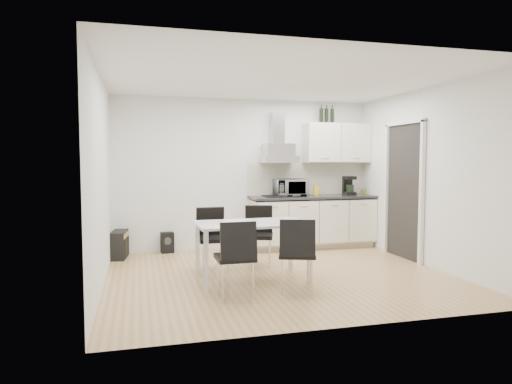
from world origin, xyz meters
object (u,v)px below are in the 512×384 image
dining_table (252,229)px  chair_near_left (235,258)px  chair_far_right (258,237)px  chair_near_right (297,255)px  floor_speaker (167,242)px  kitchenette (314,201)px  chair_far_left (213,240)px  guitar_amp (119,244)px

dining_table → chair_near_left: size_ratio=1.61×
dining_table → chair_far_right: size_ratio=1.61×
chair_near_right → floor_speaker: chair_near_right is taller
kitchenette → floor_speaker: size_ratio=7.44×
chair_far_left → chair_near_left: bearing=89.3°
chair_far_left → guitar_amp: size_ratio=1.63×
dining_table → chair_far_left: 0.76m
chair_far_left → guitar_amp: bearing=-45.7°
kitchenette → dining_table: bearing=-130.3°
chair_far_right → guitar_amp: 2.28m
chair_far_right → chair_near_left: bearing=83.3°
chair_far_right → kitchenette: bearing=-119.9°
chair_far_right → chair_near_right: size_ratio=1.00×
floor_speaker → kitchenette: bearing=-10.2°
chair_near_left → chair_near_right: (0.74, 0.01, 0.00)m
chair_far_left → floor_speaker: 1.58m
kitchenette → chair_near_right: kitchenette is taller
chair_near_right → guitar_amp: bearing=148.7°
chair_far_left → guitar_amp: 1.79m
chair_near_left → chair_near_right: same height
kitchenette → chair_far_right: 1.85m
chair_far_left → chair_far_right: (0.67, 0.09, 0.00)m
guitar_amp → floor_speaker: guitar_amp is taller
dining_table → chair_near_left: chair_near_left is taller
kitchenette → chair_near_right: 2.85m
chair_far_left → chair_far_right: 0.68m
dining_table → chair_far_left: size_ratio=1.61×
guitar_amp → floor_speaker: bearing=25.6°
kitchenette → guitar_amp: bearing=-178.5°
guitar_amp → chair_far_left: bearing=-35.6°
kitchenette → chair_far_left: 2.43m
dining_table → guitar_amp: 2.53m
dining_table → chair_near_right: 0.78m
dining_table → chair_far_right: chair_far_right is taller
chair_far_right → chair_near_left: size_ratio=1.00×
chair_near_left → floor_speaker: 2.79m
chair_far_left → chair_near_right: bearing=119.6°
chair_far_right → floor_speaker: (-1.21, 1.37, -0.27)m
guitar_amp → chair_near_right: bearing=-42.3°
kitchenette → floor_speaker: (-2.55, 0.17, -0.66)m
kitchenette → chair_far_left: size_ratio=2.86×
dining_table → chair_near_right: chair_near_right is taller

